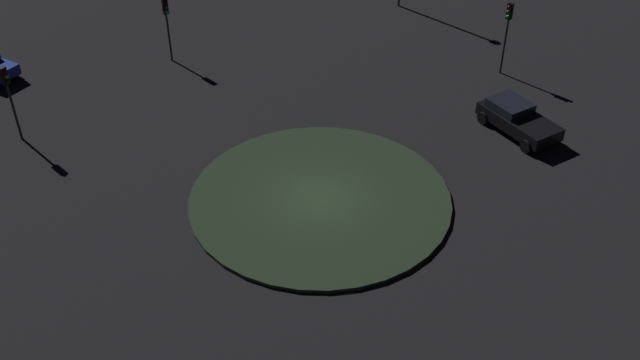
% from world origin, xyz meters
% --- Properties ---
extents(ground_plane, '(119.37, 119.37, 0.00)m').
position_xyz_m(ground_plane, '(0.00, 0.00, 0.00)').
color(ground_plane, black).
extents(roundabout_island, '(11.61, 11.61, 0.18)m').
position_xyz_m(roundabout_island, '(0.00, 0.00, 0.09)').
color(roundabout_island, '#263823').
rests_on(roundabout_island, ground_plane).
extents(car_black, '(4.66, 3.65, 1.41)m').
position_xyz_m(car_black, '(-5.57, -9.95, 0.74)').
color(car_black, black).
rests_on(car_black, ground_plane).
extents(traffic_light_southeast, '(0.40, 0.37, 3.82)m').
position_xyz_m(traffic_light_southeast, '(14.31, -7.11, 2.73)').
color(traffic_light_southeast, '#2D2D2D').
rests_on(traffic_light_southeast, ground_plane).
extents(traffic_light_east, '(0.38, 0.34, 3.98)m').
position_xyz_m(traffic_light_east, '(15.27, 3.27, 2.84)').
color(traffic_light_east, '#2D2D2D').
rests_on(traffic_light_east, ground_plane).
extents(traffic_light_south, '(0.33, 0.38, 4.21)m').
position_xyz_m(traffic_light_south, '(-2.84, -15.44, 3.00)').
color(traffic_light_south, '#2D2D2D').
rests_on(traffic_light_south, ground_plane).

